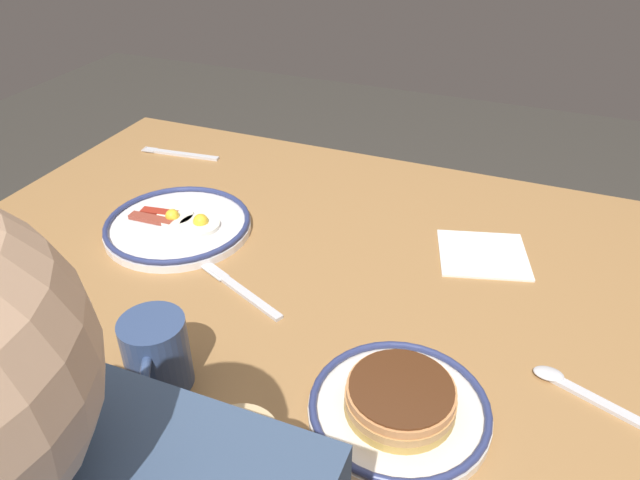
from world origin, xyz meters
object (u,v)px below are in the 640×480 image
Objects in this scene: plate_center_pancakes at (400,405)px; fork_near at (180,154)px; butter_knife at (233,285)px; plate_near_main at (179,224)px; tea_spoon at (587,395)px; paper_napkin at (483,254)px; coffee_mug at (156,354)px.

plate_center_pancakes reaches higher than fork_near.
plate_near_main is at bearing -33.02° from butter_knife.
tea_spoon is (-0.71, 0.15, -0.01)m from plate_near_main.
paper_napkin is at bearing -146.25° from butter_knife.
paper_napkin is 0.73m from fork_near.
paper_napkin is 0.69× the size of butter_knife.
plate_center_pancakes is 1.18× the size of tea_spoon.
paper_napkin is 0.78× the size of tea_spoon.
fork_near is at bearing -38.82° from plate_center_pancakes.
butter_knife is at bearing -25.83° from plate_center_pancakes.
plate_center_pancakes is at bearing 154.17° from butter_knife.
plate_near_main is 1.40× the size of fork_near.
plate_center_pancakes is at bearing 141.18° from fork_near.
plate_center_pancakes reaches higher than plate_near_main.
fork_near is (0.18, -0.27, -0.01)m from plate_near_main.
paper_napkin is (-0.54, -0.13, -0.01)m from plate_near_main.
tea_spoon is (-0.54, 0.03, 0.00)m from butter_knife.
butter_knife is at bearing -3.62° from tea_spoon.
plate_center_pancakes is 0.25m from tea_spoon.
paper_napkin is 0.78× the size of fork_near.
butter_knife is at bearing 146.98° from plate_near_main.
paper_napkin is at bearing 168.30° from fork_near.
plate_near_main is at bearing 123.33° from fork_near.
plate_center_pancakes is 0.31m from coffee_mug.
coffee_mug is at bearing 12.03° from plate_center_pancakes.
paper_napkin is (-0.04, -0.40, -0.02)m from plate_center_pancakes.
plate_center_pancakes is 1.19× the size of fork_near.
coffee_mug is 0.23m from butter_knife.
fork_near is 0.89× the size of butter_knife.
butter_knife is at bearing 132.49° from fork_near.
butter_knife is (0.36, 0.24, 0.00)m from paper_napkin.
coffee_mug is (0.30, 0.06, 0.03)m from plate_center_pancakes.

